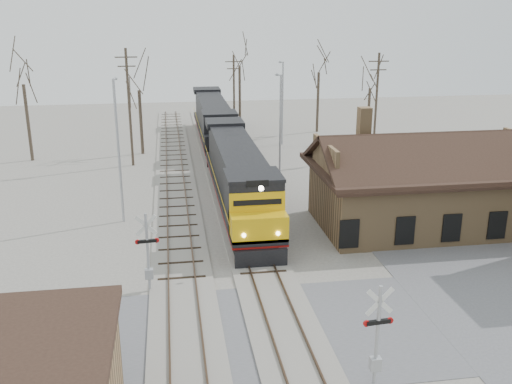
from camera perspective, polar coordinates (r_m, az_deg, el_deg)
The scene contains 20 objects.
ground at distance 26.78m, azimuth 2.93°, elevation -13.77°, with size 140.00×140.00×0.00m, color #A29D92.
road at distance 26.77m, azimuth 2.93°, elevation -13.74°, with size 60.00×9.00×0.03m, color #59595E.
track_main at distance 40.13m, azimuth -1.37°, elevation -2.59°, with size 3.40×90.00×0.24m.
track_siding at distance 39.85m, azimuth -7.81°, elevation -2.91°, with size 3.40×90.00×0.24m.
depot at distance 39.94m, azimuth 16.51°, elevation 0.10°, with size 15.20×9.31×7.90m.
locomotive_lead at distance 41.23m, azimuth -1.75°, elevation 1.58°, with size 3.25×21.73×4.83m.
locomotive_trailing at distance 62.57m, azimuth -4.26°, elevation 7.10°, with size 3.25×21.73×4.57m.
crossbuck_near at distance 22.86m, azimuth 12.00°, elevation -14.31°, with size 1.23×0.32×4.29m.
crossbuck_far at distance 29.88m, azimuth -10.75°, elevation -6.25°, with size 1.23×0.32×4.29m.
streetlight_a at distance 39.31m, azimuth -13.61°, elevation 4.66°, with size 0.25×2.04×9.80m.
streetlight_b at distance 46.97m, azimuth 2.42°, elevation 6.78°, with size 0.25×2.04×9.13m.
streetlight_c at distance 61.83m, azimuth 2.65°, elevation 9.29°, with size 0.25×2.04×8.88m.
utility_pole_a at distance 54.11m, azimuth -12.56°, elevation 8.40°, with size 2.00×0.24×10.81m.
utility_pole_b at distance 68.63m, azimuth -2.21°, elevation 9.96°, with size 2.00×0.24×9.10m.
utility_pole_c at distance 57.02m, azimuth 11.92°, elevation 8.59°, with size 2.00×0.24×10.21m.
tree_a at distance 58.61m, azimuth -22.38°, elevation 11.10°, with size 4.91×4.91×12.04m.
tree_b at distance 58.36m, azimuth -11.68°, elevation 10.96°, with size 4.30×4.30×10.54m.
tree_c at distance 72.89m, azimuth -1.67°, elevation 13.44°, with size 4.92×4.92×12.06m.
tree_d at distance 68.62m, azimuth 6.33°, elevation 12.77°, with size 4.71×4.71×11.55m.
tree_e at distance 66.14m, azimuth 11.38°, elevation 10.92°, with size 3.78×3.78×9.26m.
Camera 1 is at (-4.79, -22.35, 13.95)m, focal length 40.00 mm.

